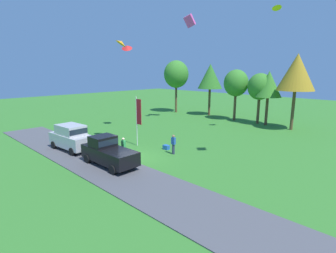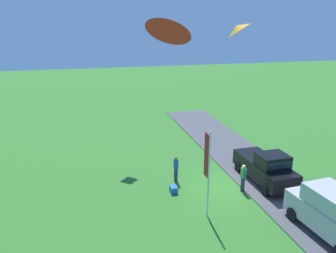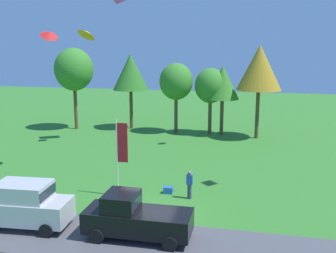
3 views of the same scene
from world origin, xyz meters
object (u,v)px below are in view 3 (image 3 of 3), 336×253
at_px(tree_right_of_center, 176,82).
at_px(cooler_box, 168,190).
at_px(car_suv_mid_row, 24,203).
at_px(person_beside_suv, 134,204).
at_px(person_watching_sky, 189,184).
at_px(tree_far_left, 131,72).
at_px(car_pickup_by_flagpole, 134,216).
at_px(flag_banner, 121,148).
at_px(tree_left_of_center, 259,68).
at_px(tree_lone_near, 211,86).
at_px(tree_far_right, 223,83).
at_px(kite_delta_low_drifter, 49,34).
at_px(kite_delta_over_trees, 87,33).
at_px(tree_center_back, 74,70).

relative_size(tree_right_of_center, cooler_box, 12.89).
xyz_separation_m(car_suv_mid_row, person_beside_suv, (5.06, 2.01, -0.42)).
bearing_deg(person_watching_sky, tree_far_left, 117.23).
xyz_separation_m(car_pickup_by_flagpole, flag_banner, (-2.35, 4.94, 1.89)).
distance_m(person_beside_suv, tree_left_of_center, 22.18).
distance_m(tree_lone_near, cooler_box, 17.84).
distance_m(person_watching_sky, tree_far_left, 21.74).
height_order(tree_far_right, kite_delta_low_drifter, kite_delta_low_drifter).
bearing_deg(kite_delta_over_trees, person_beside_suv, -37.69).
relative_size(cooler_box, kite_delta_over_trees, 0.55).
relative_size(car_suv_mid_row, flag_banner, 1.00).
bearing_deg(car_suv_mid_row, tree_right_of_center, 82.86).
relative_size(car_suv_mid_row, tree_lone_near, 0.70).
distance_m(tree_right_of_center, kite_delta_over_trees, 19.11).
relative_size(person_watching_sky, cooler_box, 3.05).
distance_m(car_suv_mid_row, tree_right_of_center, 23.76).
height_order(car_suv_mid_row, cooler_box, car_suv_mid_row).
bearing_deg(car_pickup_by_flagpole, flag_banner, 115.47).
relative_size(tree_center_back, tree_far_right, 1.24).
relative_size(tree_center_back, tree_left_of_center, 0.97).
xyz_separation_m(person_watching_sky, tree_far_left, (-9.65, 18.76, 5.26)).
relative_size(tree_left_of_center, flag_banner, 1.91).
bearing_deg(kite_delta_over_trees, tree_left_of_center, 61.94).
bearing_deg(flag_banner, tree_far_right, 76.44).
distance_m(tree_right_of_center, flag_banner, 18.31).
height_order(person_beside_suv, cooler_box, person_beside_suv).
height_order(car_suv_mid_row, kite_delta_over_trees, kite_delta_over_trees).
distance_m(tree_right_of_center, tree_left_of_center, 8.41).
bearing_deg(tree_lone_near, tree_far_right, -6.98).
distance_m(tree_lone_near, tree_left_of_center, 5.15).
relative_size(person_beside_suv, tree_far_right, 0.24).
bearing_deg(cooler_box, car_pickup_by_flagpole, -92.83).
xyz_separation_m(person_watching_sky, tree_right_of_center, (-4.43, 17.67, 4.42)).
xyz_separation_m(person_watching_sky, tree_center_back, (-15.47, 17.21, 5.54)).
bearing_deg(person_beside_suv, car_suv_mid_row, -158.34).
bearing_deg(tree_right_of_center, tree_far_left, 168.18).
bearing_deg(person_beside_suv, tree_right_of_center, 95.78).
bearing_deg(kite_delta_over_trees, kite_delta_low_drifter, 138.24).
distance_m(person_beside_suv, tree_lone_near, 21.72).
distance_m(car_suv_mid_row, car_pickup_by_flagpole, 5.65).
distance_m(car_suv_mid_row, tree_far_left, 24.91).
distance_m(tree_right_of_center, kite_delta_low_drifter, 16.23).
distance_m(car_pickup_by_flagpole, tree_lone_near, 23.50).
bearing_deg(person_watching_sky, kite_delta_over_trees, -170.89).
bearing_deg(car_pickup_by_flagpole, tree_right_of_center, 96.75).
bearing_deg(kite_delta_low_drifter, cooler_box, -16.55).
bearing_deg(kite_delta_over_trees, car_pickup_by_flagpole, -48.46).
xyz_separation_m(person_beside_suv, kite_delta_over_trees, (-3.42, 2.64, 8.69)).
bearing_deg(tree_left_of_center, car_pickup_by_flagpole, -103.83).
bearing_deg(tree_far_right, tree_right_of_center, 179.06).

